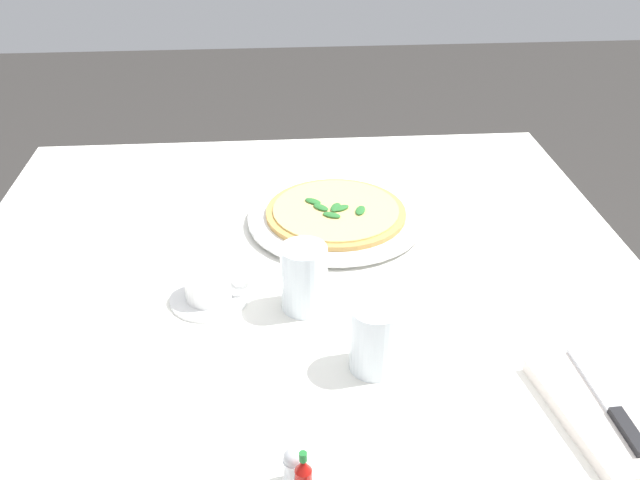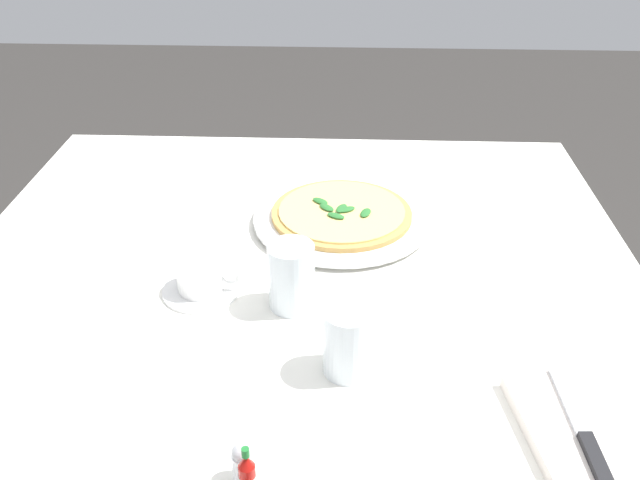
% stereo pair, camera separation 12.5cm
% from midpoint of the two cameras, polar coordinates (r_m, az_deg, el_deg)
% --- Properties ---
extents(dining_table, '(1.22, 1.22, 0.73)m').
position_cam_midpoint_polar(dining_table, '(1.25, -4.32, -7.89)').
color(dining_table, white).
rests_on(dining_table, ground_plane).
extents(pizza_plate, '(0.35, 0.35, 0.02)m').
position_cam_midpoint_polar(pizza_plate, '(1.34, -1.34, 1.80)').
color(pizza_plate, white).
rests_on(pizza_plate, dining_table).
extents(pizza, '(0.27, 0.27, 0.02)m').
position_cam_midpoint_polar(pizza, '(1.33, -1.35, 2.32)').
color(pizza, tan).
rests_on(pizza, pizza_plate).
extents(coffee_cup_left_edge, '(0.13, 0.13, 0.06)m').
position_cam_midpoint_polar(coffee_cup_left_edge, '(1.14, -12.41, -3.95)').
color(coffee_cup_left_edge, white).
rests_on(coffee_cup_left_edge, dining_table).
extents(water_glass_center_back, '(0.07, 0.07, 0.11)m').
position_cam_midpoint_polar(water_glass_center_back, '(1.09, -4.60, -3.57)').
color(water_glass_center_back, white).
rests_on(water_glass_center_back, dining_table).
extents(water_glass_near_left, '(0.07, 0.07, 0.11)m').
position_cam_midpoint_polar(water_glass_near_left, '(0.97, 0.89, -8.55)').
color(water_glass_near_left, white).
rests_on(water_glass_near_left, dining_table).
extents(napkin_folded, '(0.24, 0.16, 0.02)m').
position_cam_midpoint_polar(napkin_folded, '(0.98, 19.58, -13.56)').
color(napkin_folded, white).
rests_on(napkin_folded, dining_table).
extents(dinner_knife, '(0.20, 0.03, 0.01)m').
position_cam_midpoint_polar(dinner_knife, '(0.97, 19.66, -12.86)').
color(dinner_knife, silver).
rests_on(dinner_knife, napkin_folded).
extents(salt_shaker, '(0.03, 0.03, 0.06)m').
position_cam_midpoint_polar(salt_shaker, '(0.85, -6.65, -18.66)').
color(salt_shaker, white).
rests_on(salt_shaker, dining_table).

